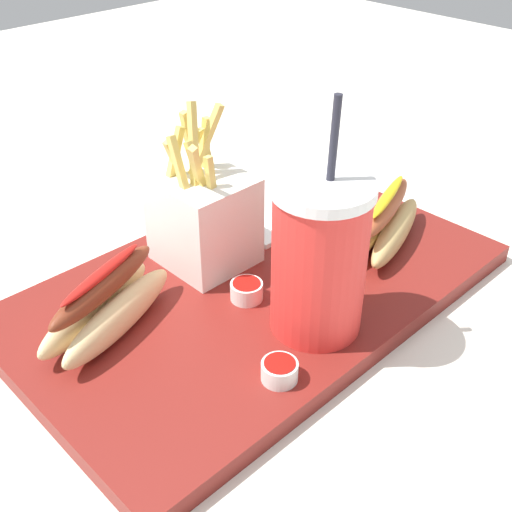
{
  "coord_description": "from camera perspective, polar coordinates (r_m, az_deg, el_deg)",
  "views": [
    {
      "loc": [
        -0.37,
        -0.39,
        0.41
      ],
      "look_at": [
        0.0,
        0.0,
        0.05
      ],
      "focal_mm": 44.84,
      "sensor_mm": 36.0,
      "label": 1
    }
  ],
  "objects": [
    {
      "name": "hot_dog_2",
      "position": [
        0.72,
        11.39,
        2.89
      ],
      "size": [
        0.16,
        0.1,
        0.06
      ],
      "color": "tan",
      "rests_on": "food_tray"
    },
    {
      "name": "ketchup_cup_2",
      "position": [
        0.55,
        2.12,
        -10.12
      ],
      "size": [
        0.03,
        0.03,
        0.02
      ],
      "color": "white",
      "rests_on": "food_tray"
    },
    {
      "name": "napkin_stack",
      "position": [
        0.78,
        1.18,
        4.01
      ],
      "size": [
        0.12,
        0.11,
        0.01
      ],
      "primitive_type": "cube",
      "rotation": [
        0.0,
        0.0,
        0.01
      ],
      "color": "white",
      "rests_on": "food_tray"
    },
    {
      "name": "food_tray",
      "position": [
        0.67,
        0.0,
        -2.85
      ],
      "size": [
        0.5,
        0.3,
        0.02
      ],
      "primitive_type": "cube",
      "color": "maroon",
      "rests_on": "ground_plane"
    },
    {
      "name": "ketchup_cup_1",
      "position": [
        0.63,
        -0.85,
        -3.04
      ],
      "size": [
        0.03,
        0.03,
        0.02
      ],
      "color": "white",
      "rests_on": "food_tray"
    },
    {
      "name": "soda_cup",
      "position": [
        0.56,
        5.65,
        -0.14
      ],
      "size": [
        0.09,
        0.09,
        0.22
      ],
      "color": "red",
      "rests_on": "food_tray"
    },
    {
      "name": "fries_basket",
      "position": [
        0.67,
        -4.69,
        3.46
      ],
      "size": [
        0.09,
        0.09,
        0.17
      ],
      "color": "white",
      "rests_on": "food_tray"
    },
    {
      "name": "ground_plane",
      "position": [
        0.68,
        0.0,
        -4.21
      ],
      "size": [
        2.4,
        2.4,
        0.02
      ],
      "primitive_type": "cube",
      "color": "silver"
    },
    {
      "name": "hot_dog_1",
      "position": [
        0.6,
        -13.2,
        -4.29
      ],
      "size": [
        0.16,
        0.1,
        0.07
      ],
      "color": "#E5C689",
      "rests_on": "food_tray"
    }
  ]
}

